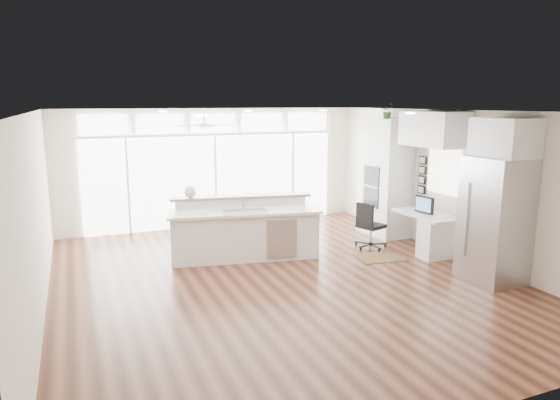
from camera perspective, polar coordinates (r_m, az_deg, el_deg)
name	(u,v)px	position (r m, az deg, el deg)	size (l,w,h in m)	color
floor	(281,280)	(8.24, 0.14, -9.07)	(7.00, 8.00, 0.02)	#3B1D12
ceiling	(281,111)	(7.74, 0.15, 10.12)	(7.00, 8.00, 0.02)	white
wall_back	(214,168)	(11.62, -7.53, 3.68)	(7.00, 0.04, 2.70)	silver
wall_front	(463,279)	(4.58, 20.14, -8.51)	(7.00, 0.04, 2.70)	silver
wall_left	(36,217)	(7.30, -26.10, -1.77)	(0.04, 8.00, 2.70)	silver
wall_right	(456,184)	(9.76, 19.46, 1.73)	(0.04, 8.00, 2.70)	silver
glass_wall	(215,181)	(11.61, -7.42, 2.18)	(5.80, 0.06, 2.08)	white
transom_row	(214,123)	(11.48, -7.58, 8.75)	(5.90, 0.06, 0.40)	white
desk_window	(444,171)	(9.93, 18.21, 3.13)	(0.04, 0.85, 0.85)	white
ceiling_fan	(204,120)	(10.25, -8.64, 9.01)	(1.16, 1.16, 0.32)	white
recessed_lights	(276,112)	(7.92, -0.42, 10.00)	(3.40, 3.00, 0.02)	white
oven_cabinet	(385,177)	(10.97, 11.86, 2.57)	(0.64, 1.20, 2.50)	silver
desk_nook	(426,233)	(9.94, 16.35, -3.64)	(0.72, 1.30, 0.76)	silver
upper_cabinets	(434,129)	(9.67, 17.18, 7.76)	(0.64, 1.30, 0.64)	silver
refrigerator	(495,220)	(8.61, 23.36, -2.12)	(0.76, 0.90, 2.00)	#AAA9AE
fridge_cabinet	(505,138)	(8.47, 24.32, 6.52)	(0.64, 0.90, 0.60)	silver
framed_photos	(422,175)	(10.42, 15.94, 2.78)	(0.06, 0.22, 0.80)	black
kitchen_island	(245,229)	(9.17, -4.06, -3.33)	(2.77, 1.04, 1.10)	silver
rug	(381,257)	(9.50, 11.42, -6.43)	(0.87, 0.63, 0.01)	#332210
office_chair	(371,225)	(9.98, 10.37, -2.87)	(0.47, 0.44, 0.91)	black
fishbowl	(190,192)	(9.35, -10.23, 0.93)	(0.22, 0.22, 0.22)	silver
monitor	(424,205)	(9.77, 16.17, -0.51)	(0.07, 0.43, 0.36)	black
keyboard	(416,214)	(9.70, 15.33, -1.59)	(0.11, 0.30, 0.02)	silver
potted_plant	(387,113)	(10.85, 12.15, 9.75)	(0.28, 0.31, 0.24)	#305E28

